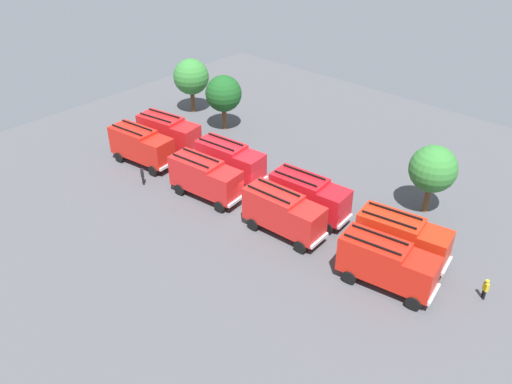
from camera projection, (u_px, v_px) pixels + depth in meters
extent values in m
plane|color=#4C4C51|center=(256.00, 205.00, 47.98)|extent=(64.95, 64.95, 0.00)
cube|color=red|center=(159.00, 152.00, 52.29)|extent=(2.47, 2.73, 2.60)
cube|color=#8C9EAD|center=(166.00, 152.00, 51.61)|extent=(0.32, 2.12, 1.46)
cube|color=red|center=(134.00, 141.00, 53.93)|extent=(5.05, 3.02, 2.90)
cube|color=black|center=(137.00, 125.00, 53.57)|extent=(4.31, 0.60, 0.12)
cube|color=black|center=(127.00, 130.00, 52.62)|extent=(4.31, 0.60, 0.12)
cube|color=silver|center=(168.00, 165.00, 52.32)|extent=(0.47, 2.38, 0.28)
cylinder|color=black|center=(170.00, 161.00, 53.85)|extent=(1.13, 0.47, 1.10)
cylinder|color=black|center=(153.00, 171.00, 52.19)|extent=(1.13, 0.47, 1.10)
cylinder|color=black|center=(136.00, 149.00, 56.25)|extent=(1.13, 0.47, 1.10)
cylinder|color=black|center=(119.00, 157.00, 54.60)|extent=(1.13, 0.47, 1.10)
cube|color=red|center=(226.00, 186.00, 46.82)|extent=(2.43, 2.70, 2.60)
cube|color=#8C9EAD|center=(235.00, 186.00, 46.12)|extent=(0.29, 2.12, 1.46)
cube|color=red|center=(197.00, 173.00, 48.49)|extent=(5.02, 2.96, 2.90)
cube|color=black|center=(201.00, 155.00, 48.12)|extent=(4.31, 0.54, 0.12)
cube|color=black|center=(190.00, 161.00, 47.18)|extent=(4.31, 0.54, 0.12)
cube|color=silver|center=(237.00, 201.00, 46.83)|extent=(0.43, 2.38, 0.28)
cylinder|color=black|center=(236.00, 195.00, 48.36)|extent=(1.13, 0.46, 1.10)
cylinder|color=black|center=(220.00, 207.00, 46.72)|extent=(1.13, 0.46, 1.10)
cylinder|color=black|center=(197.00, 179.00, 50.81)|extent=(1.13, 0.46, 1.10)
cylinder|color=black|center=(180.00, 190.00, 49.18)|extent=(1.13, 0.46, 1.10)
cube|color=red|center=(308.00, 224.00, 41.90)|extent=(2.32, 2.60, 2.60)
cube|color=#8C9EAD|center=(319.00, 225.00, 41.17)|extent=(0.18, 2.13, 1.46)
cube|color=red|center=(273.00, 207.00, 43.69)|extent=(4.91, 2.72, 2.90)
cube|color=black|center=(279.00, 187.00, 43.30)|extent=(4.32, 0.32, 0.12)
cube|color=black|center=(268.00, 194.00, 42.40)|extent=(4.32, 0.32, 0.12)
cube|color=silver|center=(319.00, 241.00, 41.87)|extent=(0.31, 2.38, 0.28)
cylinder|color=black|center=(317.00, 233.00, 43.40)|extent=(1.12, 0.40, 1.10)
cylinder|color=black|center=(300.00, 247.00, 41.83)|extent=(1.12, 0.40, 1.10)
cylinder|color=black|center=(270.00, 212.00, 46.02)|extent=(1.12, 0.40, 1.10)
cylinder|color=black|center=(253.00, 224.00, 44.45)|extent=(1.12, 0.40, 1.10)
cube|color=red|center=(420.00, 276.00, 36.58)|extent=(2.53, 2.79, 2.60)
cube|color=#8C9EAD|center=(436.00, 278.00, 35.92)|extent=(0.38, 2.11, 1.46)
cube|color=red|center=(373.00, 257.00, 38.15)|extent=(5.11, 3.16, 2.90)
cube|color=black|center=(380.00, 235.00, 37.79)|extent=(4.29, 0.74, 0.12)
cube|color=black|center=(372.00, 244.00, 36.83)|extent=(4.29, 0.74, 0.12)
cube|color=silver|center=(434.00, 295.00, 36.63)|extent=(0.54, 2.38, 0.28)
cylinder|color=black|center=(425.00, 284.00, 38.16)|extent=(1.14, 0.50, 1.10)
cylinder|color=black|center=(413.00, 303.00, 36.47)|extent=(1.14, 0.50, 1.10)
cylinder|color=black|center=(362.00, 260.00, 40.46)|extent=(1.14, 0.50, 1.10)
cylinder|color=black|center=(349.00, 277.00, 38.77)|extent=(1.14, 0.50, 1.10)
cube|color=red|center=(186.00, 138.00, 54.95)|extent=(2.55, 2.80, 2.60)
cube|color=#8C9EAD|center=(194.00, 138.00, 54.30)|extent=(0.40, 2.11, 1.46)
cube|color=red|center=(161.00, 129.00, 56.50)|extent=(5.12, 3.19, 2.90)
cube|color=black|center=(164.00, 113.00, 56.15)|extent=(4.29, 0.77, 0.12)
cube|color=black|center=(155.00, 118.00, 55.17)|extent=(4.29, 0.77, 0.12)
cube|color=silver|center=(196.00, 151.00, 55.01)|extent=(0.55, 2.38, 0.28)
cylinder|color=black|center=(196.00, 147.00, 56.54)|extent=(1.14, 0.51, 1.10)
cylinder|color=black|center=(181.00, 156.00, 54.84)|extent=(1.14, 0.51, 1.10)
cylinder|color=black|center=(162.00, 136.00, 58.81)|extent=(1.14, 0.51, 1.10)
cylinder|color=black|center=(147.00, 144.00, 57.11)|extent=(1.14, 0.51, 1.10)
cube|color=red|center=(250.00, 168.00, 49.53)|extent=(2.42, 2.69, 2.60)
cube|color=#8C9EAD|center=(259.00, 168.00, 48.83)|extent=(0.27, 2.12, 1.46)
cube|color=red|center=(222.00, 156.00, 51.22)|extent=(5.01, 2.93, 2.90)
cube|color=black|center=(225.00, 139.00, 50.85)|extent=(4.31, 0.51, 0.12)
cube|color=black|center=(216.00, 144.00, 49.91)|extent=(4.31, 0.51, 0.12)
cube|color=silver|center=(260.00, 182.00, 49.54)|extent=(0.41, 2.38, 0.28)
cylinder|color=black|center=(259.00, 178.00, 51.07)|extent=(1.13, 0.45, 1.10)
cylinder|color=black|center=(244.00, 188.00, 49.44)|extent=(1.13, 0.45, 1.10)
cylinder|color=black|center=(221.00, 163.00, 53.55)|extent=(1.13, 0.45, 1.10)
cylinder|color=black|center=(205.00, 172.00, 51.92)|extent=(1.13, 0.45, 1.10)
cube|color=red|center=(334.00, 205.00, 44.12)|extent=(2.40, 2.68, 2.60)
cube|color=#8C9EAD|center=(345.00, 206.00, 43.42)|extent=(0.26, 2.12, 1.46)
cube|color=red|center=(299.00, 191.00, 45.83)|extent=(4.99, 2.90, 2.90)
cube|color=black|center=(304.00, 172.00, 45.45)|extent=(4.31, 0.48, 0.12)
cube|color=black|center=(295.00, 178.00, 44.53)|extent=(4.31, 0.48, 0.12)
cube|color=silver|center=(345.00, 221.00, 44.12)|extent=(0.40, 2.38, 0.28)
cylinder|color=black|center=(341.00, 215.00, 45.66)|extent=(1.13, 0.44, 1.10)
cylinder|color=black|center=(327.00, 228.00, 44.04)|extent=(1.13, 0.44, 1.10)
cylinder|color=black|center=(294.00, 197.00, 48.16)|extent=(1.13, 0.44, 1.10)
cylinder|color=black|center=(280.00, 208.00, 46.54)|extent=(1.13, 0.44, 1.10)
cube|color=red|center=(434.00, 249.00, 39.17)|extent=(2.56, 2.81, 2.60)
cube|color=#8C9EAD|center=(449.00, 250.00, 38.52)|extent=(0.40, 2.11, 1.46)
cube|color=red|center=(389.00, 232.00, 40.71)|extent=(5.13, 3.21, 2.90)
cube|color=black|center=(395.00, 211.00, 40.36)|extent=(4.29, 0.78, 0.12)
cube|color=black|center=(389.00, 220.00, 39.38)|extent=(4.29, 0.78, 0.12)
cube|color=silver|center=(447.00, 266.00, 39.23)|extent=(0.56, 2.38, 0.28)
cylinder|color=black|center=(437.00, 257.00, 40.75)|extent=(1.14, 0.51, 1.10)
cylinder|color=black|center=(428.00, 274.00, 39.05)|extent=(1.14, 0.51, 1.10)
cylinder|color=black|center=(378.00, 236.00, 43.02)|extent=(1.14, 0.51, 1.10)
cylinder|color=black|center=(366.00, 252.00, 41.32)|extent=(1.14, 0.51, 1.10)
cylinder|color=black|center=(234.00, 159.00, 54.51)|extent=(0.16, 0.16, 0.83)
cylinder|color=black|center=(234.00, 158.00, 54.69)|extent=(0.16, 0.16, 0.83)
cube|color=#B7140F|center=(233.00, 152.00, 54.18)|extent=(0.47, 0.47, 0.72)
sphere|color=brown|center=(233.00, 148.00, 53.93)|extent=(0.23, 0.23, 0.23)
cylinder|color=#B7140F|center=(233.00, 147.00, 53.88)|extent=(0.29, 0.29, 0.07)
cylinder|color=black|center=(484.00, 295.00, 37.38)|extent=(0.16, 0.16, 0.78)
cylinder|color=black|center=(483.00, 293.00, 37.55)|extent=(0.16, 0.16, 0.78)
cube|color=gold|center=(486.00, 287.00, 37.08)|extent=(0.48, 0.45, 0.68)
sphere|color=beige|center=(487.00, 282.00, 36.84)|extent=(0.22, 0.22, 0.22)
cylinder|color=gold|center=(488.00, 281.00, 36.79)|extent=(0.27, 0.27, 0.07)
cylinder|color=black|center=(143.00, 181.00, 50.78)|extent=(0.16, 0.16, 0.80)
cylinder|color=black|center=(143.00, 180.00, 50.94)|extent=(0.16, 0.16, 0.80)
cube|color=black|center=(142.00, 174.00, 50.46)|extent=(0.48, 0.39, 0.70)
sphere|color=brown|center=(142.00, 170.00, 50.22)|extent=(0.23, 0.23, 0.23)
cylinder|color=black|center=(142.00, 169.00, 50.17)|extent=(0.28, 0.28, 0.07)
cylinder|color=black|center=(345.00, 202.00, 47.68)|extent=(0.16, 0.16, 0.82)
cylinder|color=black|center=(345.00, 203.00, 47.53)|extent=(0.16, 0.16, 0.82)
cube|color=#B7140F|center=(346.00, 195.00, 47.19)|extent=(0.32, 0.46, 0.72)
sphere|color=tan|center=(346.00, 191.00, 46.94)|extent=(0.23, 0.23, 0.23)
cylinder|color=#B7140F|center=(346.00, 190.00, 46.89)|extent=(0.29, 0.29, 0.07)
cylinder|color=brown|center=(193.00, 101.00, 65.36)|extent=(0.54, 0.54, 2.71)
sphere|color=#337A33|center=(191.00, 77.00, 63.65)|extent=(4.34, 4.34, 4.34)
cylinder|color=brown|center=(224.00, 118.00, 61.12)|extent=(0.52, 0.52, 2.60)
sphere|color=#19511E|center=(224.00, 94.00, 59.49)|extent=(4.16, 4.16, 4.16)
cylinder|color=brown|center=(427.00, 199.00, 46.49)|extent=(0.52, 0.52, 2.59)
sphere|color=#337A33|center=(433.00, 169.00, 44.86)|extent=(4.15, 4.15, 4.15)
cone|color=#F2600C|center=(264.00, 179.00, 51.24)|extent=(0.43, 0.43, 0.62)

